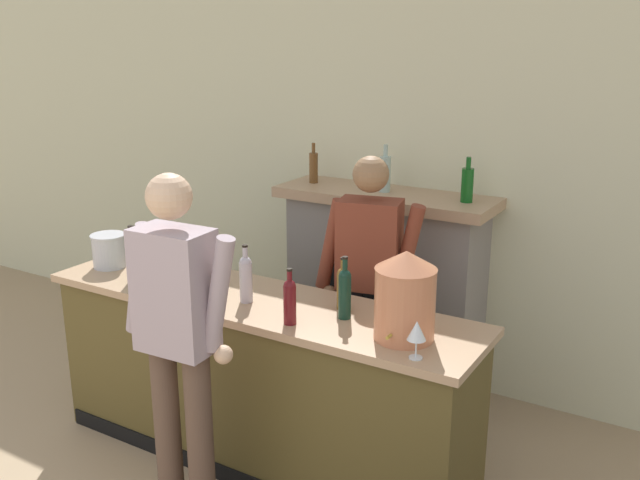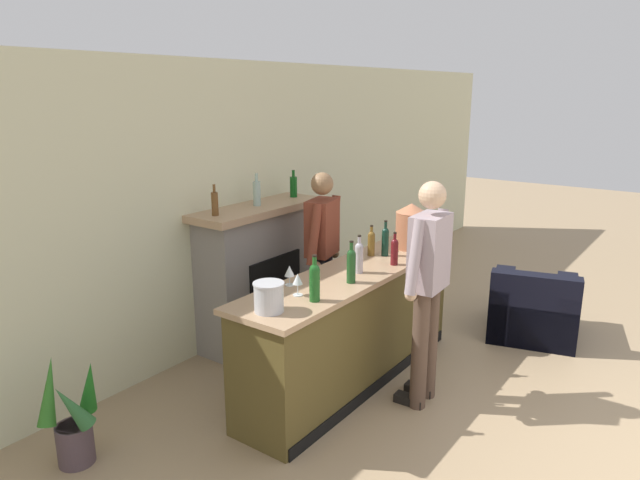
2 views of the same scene
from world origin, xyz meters
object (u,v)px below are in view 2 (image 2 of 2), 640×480
(person_bartender, at_px, (323,253))
(potted_plant_corner, at_px, (73,418))
(ice_bucket_steel, at_px, (269,297))
(wine_bottle_rose_blush, at_px, (315,281))
(fireplace_stone, at_px, (259,272))
(wine_bottle_burgundy_dark, at_px, (385,240))
(person_customer, at_px, (427,284))
(wine_glass_front_left, at_px, (289,272))
(wine_bottle_merlot_tall, at_px, (359,256))
(wine_glass_by_dispenser, at_px, (433,235))
(wine_glass_back_row, at_px, (298,280))
(wine_bottle_chardonnay_pale, at_px, (371,242))
(armchair_black, at_px, (533,311))
(wine_bottle_cabernet_heavy, at_px, (351,264))
(copper_dispenser, at_px, (411,226))
(wine_bottle_riesling_slim, at_px, (394,250))

(person_bartender, bearing_deg, potted_plant_corner, 173.16)
(ice_bucket_steel, height_order, wine_bottle_rose_blush, wine_bottle_rose_blush)
(fireplace_stone, bearing_deg, wine_bottle_burgundy_dark, -73.25)
(person_customer, height_order, wine_glass_front_left, person_customer)
(wine_bottle_merlot_tall, bearing_deg, wine_bottle_burgundy_dark, 7.64)
(person_bartender, bearing_deg, fireplace_stone, 107.69)
(person_customer, height_order, wine_glass_by_dispenser, person_customer)
(fireplace_stone, bearing_deg, wine_glass_back_row, -126.83)
(wine_bottle_burgundy_dark, bearing_deg, person_customer, -127.43)
(wine_bottle_chardonnay_pale, height_order, wine_glass_back_row, wine_bottle_chardonnay_pale)
(wine_bottle_chardonnay_pale, height_order, wine_glass_by_dispenser, wine_bottle_chardonnay_pale)
(potted_plant_corner, bearing_deg, wine_bottle_rose_blush, -38.42)
(wine_bottle_chardonnay_pale, relative_size, wine_glass_by_dispenser, 1.58)
(person_customer, xyz_separation_m, wine_bottle_chardonnay_pale, (0.45, 0.78, 0.12))
(armchair_black, distance_m, person_bartender, 2.29)
(wine_bottle_cabernet_heavy, xyz_separation_m, wine_glass_back_row, (-0.47, 0.16, -0.03))
(wine_bottle_merlot_tall, distance_m, wine_bottle_chardonnay_pale, 0.53)
(armchair_black, height_order, person_customer, person_customer)
(person_bartender, relative_size, wine_bottle_rose_blush, 5.06)
(ice_bucket_steel, bearing_deg, wine_glass_by_dispenser, -5.46)
(fireplace_stone, bearing_deg, wine_bottle_chardonnay_pale, -75.04)
(wine_bottle_rose_blush, bearing_deg, wine_glass_by_dispenser, -2.26)
(wine_bottle_merlot_tall, relative_size, wine_glass_back_row, 1.91)
(copper_dispenser, bearing_deg, wine_bottle_burgundy_dark, 169.19)
(ice_bucket_steel, bearing_deg, wine_bottle_riesling_slim, -6.69)
(wine_bottle_burgundy_dark, xyz_separation_m, wine_glass_front_left, (-1.15, 0.19, -0.04))
(copper_dispenser, bearing_deg, ice_bucket_steel, 179.03)
(wine_bottle_burgundy_dark, xyz_separation_m, wine_bottle_rose_blush, (-1.31, -0.17, 0.01))
(fireplace_stone, bearing_deg, wine_bottle_cabernet_heavy, -107.81)
(wine_glass_front_left, bearing_deg, wine_bottle_chardonnay_pale, -4.52)
(ice_bucket_steel, relative_size, wine_bottle_chardonnay_pale, 0.76)
(armchair_black, relative_size, wine_bottle_merlot_tall, 3.39)
(fireplace_stone, relative_size, wine_bottle_merlot_tall, 5.29)
(armchair_black, xyz_separation_m, wine_bottle_riesling_slim, (-1.53, 0.81, 0.87))
(armchair_black, bearing_deg, wine_bottle_chardonnay_pale, 141.38)
(wine_bottle_riesling_slim, xyz_separation_m, wine_bottle_cabernet_heavy, (-0.62, 0.04, 0.02))
(wine_bottle_riesling_slim, relative_size, wine_bottle_rose_blush, 0.85)
(potted_plant_corner, xyz_separation_m, wine_bottle_burgundy_dark, (2.63, -0.88, 0.81))
(wine_bottle_merlot_tall, height_order, wine_bottle_chardonnay_pale, wine_bottle_merlot_tall)
(person_bartender, height_order, copper_dispenser, person_bartender)
(wine_bottle_merlot_tall, relative_size, wine_bottle_chardonnay_pale, 1.13)
(copper_dispenser, distance_m, wine_bottle_cabernet_heavy, 1.18)
(person_bartender, bearing_deg, wine_bottle_merlot_tall, -121.31)
(wine_bottle_riesling_slim, relative_size, wine_bottle_chardonnay_pale, 1.03)
(wine_bottle_burgundy_dark, height_order, wine_glass_by_dispenser, wine_bottle_burgundy_dark)
(fireplace_stone, bearing_deg, wine_glass_by_dispenser, -59.34)
(person_customer, height_order, wine_glass_back_row, person_customer)
(armchair_black, bearing_deg, wine_glass_front_left, 154.11)
(potted_plant_corner, bearing_deg, wine_bottle_cabernet_heavy, -29.82)
(potted_plant_corner, distance_m, wine_bottle_burgundy_dark, 2.89)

